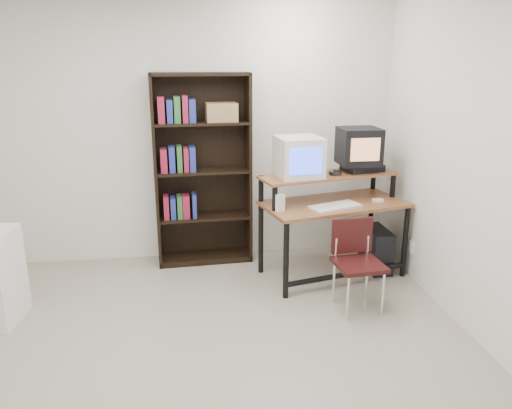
{
  "coord_description": "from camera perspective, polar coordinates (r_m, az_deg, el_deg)",
  "views": [
    {
      "loc": [
        -0.1,
        -3.08,
        2.06
      ],
      "look_at": [
        0.48,
        1.1,
        0.8
      ],
      "focal_mm": 35.0,
      "sensor_mm": 36.0,
      "label": 1
    }
  ],
  "objects": [
    {
      "name": "desk_speaker",
      "position": [
        4.44,
        2.64,
        0.15
      ],
      "size": [
        0.11,
        0.1,
        0.17
      ],
      "primitive_type": "cube",
      "rotation": [
        0.0,
        0.0,
        0.5
      ],
      "color": "silver",
      "rests_on": "computer_desk"
    },
    {
      "name": "mousepad",
      "position": [
        4.89,
        13.45,
        0.25
      ],
      "size": [
        0.26,
        0.23,
        0.01
      ],
      "primitive_type": "cube",
      "rotation": [
        0.0,
        0.0,
        0.28
      ],
      "color": "black",
      "rests_on": "computer_desk"
    },
    {
      "name": "back_wall",
      "position": [
        5.13,
        -6.72,
        7.96
      ],
      "size": [
        4.0,
        0.01,
        2.6
      ],
      "primitive_type": "cube",
      "color": "white",
      "rests_on": "floor"
    },
    {
      "name": "crt_tv",
      "position": [
        4.94,
        11.67,
        6.53
      ],
      "size": [
        0.38,
        0.38,
        0.35
      ],
      "rotation": [
        0.0,
        0.0,
        0.0
      ],
      "color": "black",
      "rests_on": "vcr"
    },
    {
      "name": "front_wall",
      "position": [
        1.32,
        -2.37,
        -18.54
      ],
      "size": [
        4.0,
        0.01,
        2.6
      ],
      "primitive_type": "cube",
      "color": "white",
      "rests_on": "floor"
    },
    {
      "name": "floor",
      "position": [
        3.7,
        -5.24,
        -17.36
      ],
      "size": [
        4.0,
        4.0,
        0.01
      ],
      "primitive_type": "cube",
      "color": "#A79F8A",
      "rests_on": "ground"
    },
    {
      "name": "crt_monitor",
      "position": [
        4.66,
        4.9,
        5.39
      ],
      "size": [
        0.44,
        0.45,
        0.38
      ],
      "rotation": [
        0.0,
        0.0,
        0.12
      ],
      "color": "silver",
      "rests_on": "computer_desk"
    },
    {
      "name": "pc_tower",
      "position": [
        5.15,
        13.55,
        -4.95
      ],
      "size": [
        0.21,
        0.45,
        0.42
      ],
      "primitive_type": "cube",
      "rotation": [
        0.0,
        0.0,
        0.03
      ],
      "color": "black",
      "rests_on": "floor"
    },
    {
      "name": "cd_spindle",
      "position": [
        4.78,
        9.02,
        3.51
      ],
      "size": [
        0.13,
        0.13,
        0.05
      ],
      "primitive_type": "cylinder",
      "rotation": [
        0.0,
        0.0,
        0.12
      ],
      "color": "#26262B",
      "rests_on": "computer_desk"
    },
    {
      "name": "wall_outlet",
      "position": [
        5.03,
        17.3,
        -4.69
      ],
      "size": [
        0.02,
        0.08,
        0.12
      ],
      "primitive_type": "cube",
      "color": "beige",
      "rests_on": "right_wall"
    },
    {
      "name": "bookshelf",
      "position": [
        5.05,
        -6.21,
        4.11
      ],
      "size": [
        0.97,
        0.37,
        1.91
      ],
      "rotation": [
        0.0,
        0.0,
        0.06
      ],
      "color": "black",
      "rests_on": "floor"
    },
    {
      "name": "mouse",
      "position": [
        4.88,
        13.75,
        0.43
      ],
      "size": [
        0.1,
        0.06,
        0.03
      ],
      "primitive_type": "cube",
      "rotation": [
        0.0,
        0.0,
        -0.02
      ],
      "color": "white",
      "rests_on": "mousepad"
    },
    {
      "name": "school_chair",
      "position": [
        4.27,
        11.39,
        -5.75
      ],
      "size": [
        0.41,
        0.41,
        0.76
      ],
      "rotation": [
        0.0,
        0.0,
        0.09
      ],
      "color": "black",
      "rests_on": "floor"
    },
    {
      "name": "right_wall",
      "position": [
        3.8,
        25.94,
        3.37
      ],
      "size": [
        0.01,
        4.0,
        2.6
      ],
      "primitive_type": "cube",
      "color": "white",
      "rests_on": "floor"
    },
    {
      "name": "computer_desk",
      "position": [
        4.8,
        8.75,
        -0.07
      ],
      "size": [
        1.45,
        0.96,
        0.98
      ],
      "rotation": [
        0.0,
        0.0,
        0.24
      ],
      "color": "brown",
      "rests_on": "floor"
    },
    {
      "name": "vcr",
      "position": [
        5.0,
        12.04,
        4.1
      ],
      "size": [
        0.41,
        0.34,
        0.08
      ],
      "primitive_type": "cube",
      "rotation": [
        0.0,
        0.0,
        0.24
      ],
      "color": "black",
      "rests_on": "computer_desk"
    },
    {
      "name": "keyboard",
      "position": [
        4.61,
        9.03,
        -0.3
      ],
      "size": [
        0.51,
        0.36,
        0.03
      ],
      "primitive_type": "cube",
      "rotation": [
        0.0,
        0.0,
        0.35
      ],
      "color": "silver",
      "rests_on": "computer_desk"
    }
  ]
}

